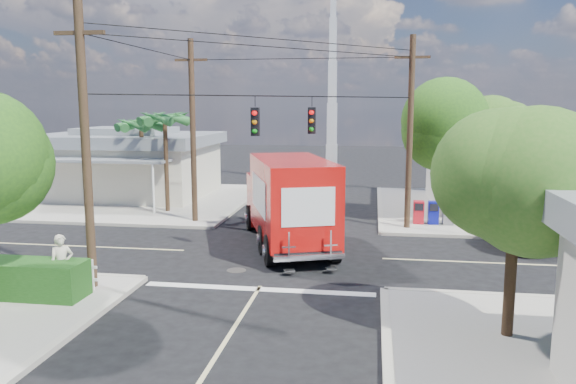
# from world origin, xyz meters

# --- Properties ---
(ground) EXTENTS (120.00, 120.00, 0.00)m
(ground) POSITION_xyz_m (0.00, 0.00, 0.00)
(ground) COLOR black
(ground) RESTS_ON ground
(sidewalk_ne) EXTENTS (14.12, 14.12, 0.14)m
(sidewalk_ne) POSITION_xyz_m (10.88, 10.88, 0.07)
(sidewalk_ne) COLOR #A5A095
(sidewalk_ne) RESTS_ON ground
(sidewalk_nw) EXTENTS (14.12, 14.12, 0.14)m
(sidewalk_nw) POSITION_xyz_m (-10.88, 10.88, 0.07)
(sidewalk_nw) COLOR #A5A095
(sidewalk_nw) RESTS_ON ground
(road_markings) EXTENTS (32.00, 32.00, 0.01)m
(road_markings) POSITION_xyz_m (0.00, -1.47, 0.01)
(road_markings) COLOR beige
(road_markings) RESTS_ON ground
(building_ne) EXTENTS (11.80, 10.20, 4.50)m
(building_ne) POSITION_xyz_m (12.50, 11.97, 2.32)
(building_ne) COLOR silver
(building_ne) RESTS_ON sidewalk_ne
(building_nw) EXTENTS (10.80, 10.20, 4.30)m
(building_nw) POSITION_xyz_m (-12.00, 12.46, 2.22)
(building_nw) COLOR beige
(building_nw) RESTS_ON sidewalk_nw
(radio_tower) EXTENTS (0.80, 0.80, 17.00)m
(radio_tower) POSITION_xyz_m (0.50, 20.00, 5.64)
(radio_tower) COLOR silver
(radio_tower) RESTS_ON ground
(tree_ne_front) EXTENTS (4.21, 4.14, 6.66)m
(tree_ne_front) POSITION_xyz_m (7.21, 6.76, 4.77)
(tree_ne_front) COLOR #422D1C
(tree_ne_front) RESTS_ON sidewalk_ne
(tree_ne_back) EXTENTS (3.77, 3.66, 5.82)m
(tree_ne_back) POSITION_xyz_m (9.81, 8.96, 4.19)
(tree_ne_back) COLOR #422D1C
(tree_ne_back) RESTS_ON sidewalk_ne
(tree_se) EXTENTS (3.67, 3.54, 5.62)m
(tree_se) POSITION_xyz_m (7.01, -7.24, 4.04)
(tree_se) COLOR #422D1C
(tree_se) RESTS_ON sidewalk_se
(palm_nw_front) EXTENTS (3.01, 3.08, 5.59)m
(palm_nw_front) POSITION_xyz_m (-7.50, 7.50, 5.04)
(palm_nw_front) COLOR #422D1C
(palm_nw_front) RESTS_ON sidewalk_nw
(palm_nw_back) EXTENTS (3.01, 3.08, 5.19)m
(palm_nw_back) POSITION_xyz_m (-9.50, 9.00, 4.67)
(palm_nw_back) COLOR #422D1C
(palm_nw_back) RESTS_ON sidewalk_nw
(utility_poles) EXTENTS (12.00, 10.68, 9.00)m
(utility_poles) POSITION_xyz_m (-1.58, 1.60, 4.67)
(utility_poles) COLOR #473321
(utility_poles) RESTS_ON ground
(picket_fence) EXTENTS (5.94, 0.06, 1.00)m
(picket_fence) POSITION_xyz_m (-7.80, -5.60, 0.68)
(picket_fence) COLOR silver
(picket_fence) RESTS_ON sidewalk_sw
(vending_boxes) EXTENTS (1.90, 0.50, 1.10)m
(vending_boxes) POSITION_xyz_m (6.50, 6.20, 0.69)
(vending_boxes) COLOR red
(vending_boxes) RESTS_ON sidewalk_ne
(delivery_truck) EXTENTS (5.18, 8.96, 3.73)m
(delivery_truck) POSITION_xyz_m (0.09, 1.52, 1.89)
(delivery_truck) COLOR black
(delivery_truck) RESTS_ON ground
(parked_car) EXTENTS (6.49, 4.06, 1.67)m
(parked_car) POSITION_xyz_m (11.46, 2.59, 0.84)
(parked_car) COLOR silver
(parked_car) RESTS_ON ground
(pedestrian) EXTENTS (0.81, 0.75, 1.85)m
(pedestrian) POSITION_xyz_m (-5.74, -6.02, 1.07)
(pedestrian) COLOR beige
(pedestrian) RESTS_ON sidewalk_sw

